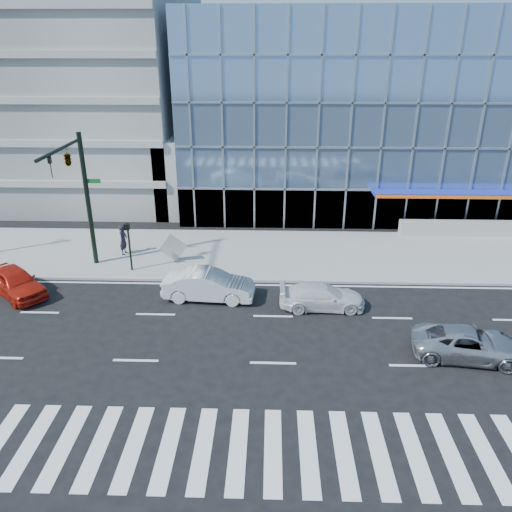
{
  "coord_description": "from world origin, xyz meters",
  "views": [
    {
      "loc": [
        -0.17,
        -21.99,
        12.83
      ],
      "look_at": [
        -0.96,
        3.0,
        2.02
      ],
      "focal_mm": 35.0,
      "sensor_mm": 36.0,
      "label": 1
    }
  ],
  "objects_px": {
    "ped_signal_post": "(129,239)",
    "white_sedan": "(209,285)",
    "red_sedan": "(15,282)",
    "pedestrian": "(123,240)",
    "tilted_panel": "(173,248)",
    "silver_suv": "(469,344)",
    "traffic_signal": "(74,173)",
    "white_suv": "(322,297)"
  },
  "relations": [
    {
      "from": "silver_suv",
      "to": "white_suv",
      "type": "xyz_separation_m",
      "value": [
        -6.0,
        4.24,
        -0.03
      ]
    },
    {
      "from": "traffic_signal",
      "to": "tilted_panel",
      "type": "relative_size",
      "value": 6.15
    },
    {
      "from": "white_suv",
      "to": "ped_signal_post",
      "type": "bearing_deg",
      "value": 69.38
    },
    {
      "from": "red_sedan",
      "to": "tilted_panel",
      "type": "distance_m",
      "value": 9.04
    },
    {
      "from": "ped_signal_post",
      "to": "white_sedan",
      "type": "distance_m",
      "value": 6.08
    },
    {
      "from": "tilted_panel",
      "to": "white_sedan",
      "type": "bearing_deg",
      "value": -57.17
    },
    {
      "from": "silver_suv",
      "to": "pedestrian",
      "type": "distance_m",
      "value": 21.06
    },
    {
      "from": "red_sedan",
      "to": "pedestrian",
      "type": "distance_m",
      "value": 7.1
    },
    {
      "from": "white_sedan",
      "to": "pedestrian",
      "type": "xyz_separation_m",
      "value": [
        -6.15,
        5.64,
        0.31
      ]
    },
    {
      "from": "pedestrian",
      "to": "tilted_panel",
      "type": "height_order",
      "value": "pedestrian"
    },
    {
      "from": "white_suv",
      "to": "tilted_panel",
      "type": "xyz_separation_m",
      "value": [
        -8.73,
        5.36,
        0.42
      ]
    },
    {
      "from": "tilted_panel",
      "to": "red_sedan",
      "type": "bearing_deg",
      "value": -148.96
    },
    {
      "from": "traffic_signal",
      "to": "silver_suv",
      "type": "distance_m",
      "value": 21.74
    },
    {
      "from": "ped_signal_post",
      "to": "pedestrian",
      "type": "bearing_deg",
      "value": 114.05
    },
    {
      "from": "ped_signal_post",
      "to": "white_sedan",
      "type": "height_order",
      "value": "ped_signal_post"
    },
    {
      "from": "ped_signal_post",
      "to": "pedestrian",
      "type": "distance_m",
      "value": 2.92
    },
    {
      "from": "traffic_signal",
      "to": "white_suv",
      "type": "relative_size",
      "value": 1.81
    },
    {
      "from": "red_sedan",
      "to": "pedestrian",
      "type": "bearing_deg",
      "value": 0.31
    },
    {
      "from": "silver_suv",
      "to": "white_sedan",
      "type": "height_order",
      "value": "white_sedan"
    },
    {
      "from": "silver_suv",
      "to": "pedestrian",
      "type": "relative_size",
      "value": 2.5
    },
    {
      "from": "white_suv",
      "to": "red_sedan",
      "type": "distance_m",
      "value": 16.65
    },
    {
      "from": "white_sedan",
      "to": "red_sedan",
      "type": "relative_size",
      "value": 1.08
    },
    {
      "from": "silver_suv",
      "to": "pedestrian",
      "type": "xyz_separation_m",
      "value": [
        -18.15,
        10.68,
        0.45
      ]
    },
    {
      "from": "white_suv",
      "to": "red_sedan",
      "type": "relative_size",
      "value": 0.98
    },
    {
      "from": "red_sedan",
      "to": "tilted_panel",
      "type": "relative_size",
      "value": 3.47
    },
    {
      "from": "tilted_panel",
      "to": "silver_suv",
      "type": "bearing_deg",
      "value": -31.24
    },
    {
      "from": "traffic_signal",
      "to": "tilted_panel",
      "type": "bearing_deg",
      "value": 20.34
    },
    {
      "from": "red_sedan",
      "to": "white_sedan",
      "type": "bearing_deg",
      "value": -51.34
    },
    {
      "from": "ped_signal_post",
      "to": "white_sedan",
      "type": "bearing_deg",
      "value": -31.97
    },
    {
      "from": "pedestrian",
      "to": "ped_signal_post",
      "type": "bearing_deg",
      "value": -147.5
    },
    {
      "from": "white_sedan",
      "to": "tilted_panel",
      "type": "bearing_deg",
      "value": 35.01
    },
    {
      "from": "ped_signal_post",
      "to": "red_sedan",
      "type": "height_order",
      "value": "ped_signal_post"
    },
    {
      "from": "silver_suv",
      "to": "white_sedan",
      "type": "distance_m",
      "value": 13.02
    },
    {
      "from": "traffic_signal",
      "to": "red_sedan",
      "type": "bearing_deg",
      "value": -139.58
    },
    {
      "from": "traffic_signal",
      "to": "white_sedan",
      "type": "bearing_deg",
      "value": -20.18
    },
    {
      "from": "traffic_signal",
      "to": "ped_signal_post",
      "type": "relative_size",
      "value": 2.67
    },
    {
      "from": "white_sedan",
      "to": "tilted_panel",
      "type": "distance_m",
      "value": 5.31
    },
    {
      "from": "silver_suv",
      "to": "red_sedan",
      "type": "xyz_separation_m",
      "value": [
        -22.62,
        5.19,
        0.1
      ]
    },
    {
      "from": "white_sedan",
      "to": "pedestrian",
      "type": "bearing_deg",
      "value": 51.48
    },
    {
      "from": "white_sedan",
      "to": "silver_suv",
      "type": "bearing_deg",
      "value": -108.8
    },
    {
      "from": "white_suv",
      "to": "white_sedan",
      "type": "height_order",
      "value": "white_sedan"
    },
    {
      "from": "red_sedan",
      "to": "pedestrian",
      "type": "relative_size",
      "value": 2.33
    }
  ]
}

